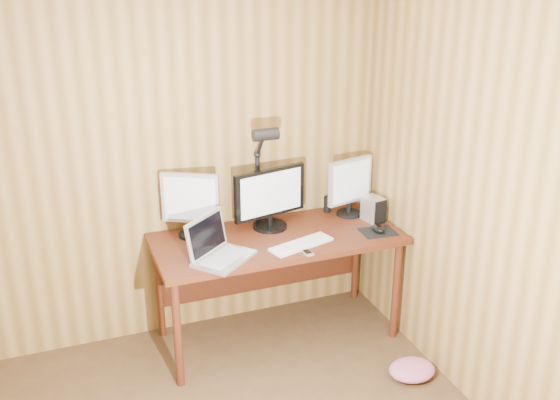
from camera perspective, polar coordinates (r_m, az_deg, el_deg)
room_shell at (r=2.19m, az=-8.19°, el=-11.37°), size 4.00×4.00×4.00m
desk at (r=4.16m, az=-0.60°, el=-4.48°), size 1.60×0.70×0.75m
monitor_center at (r=4.10m, az=-0.93°, el=0.21°), size 0.52×0.23×0.41m
monitor_left at (r=4.01m, az=-8.17°, el=-0.28°), size 0.35×0.21×0.42m
monitor_right at (r=4.33m, az=6.42°, el=1.34°), size 0.36×0.17×0.41m
laptop at (r=3.75m, az=-5.80°, el=-4.45°), size 0.45×0.44×0.26m
keyboard at (r=3.91m, az=1.96°, el=-4.05°), size 0.45×0.25×0.02m
mousepad at (r=4.16m, az=8.95°, el=-2.89°), size 0.24×0.20×0.00m
mouse at (r=4.15m, az=8.96°, el=-2.61°), size 0.08×0.12×0.04m
hard_drive at (r=4.30m, az=8.54°, el=-0.84°), size 0.13×0.17×0.17m
phone at (r=3.82m, az=2.51°, el=-4.81°), size 0.06×0.10×0.01m
speaker at (r=4.43m, az=4.34°, el=-0.39°), size 0.05×0.05×0.11m
desk_lamp at (r=4.07m, az=-1.67°, el=3.62°), size 0.17×0.24×0.73m
fabric_pile at (r=4.09m, az=11.98°, el=-14.95°), size 0.36×0.33×0.09m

